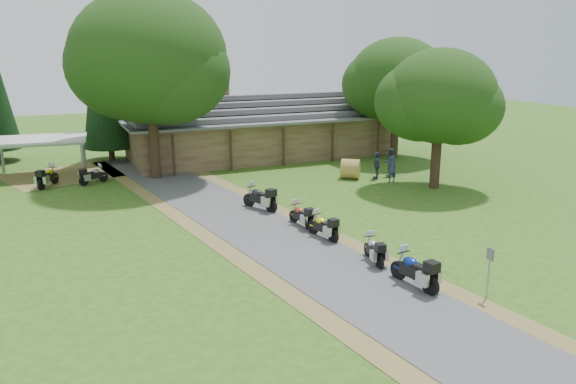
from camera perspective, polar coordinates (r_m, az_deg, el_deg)
name	(u,v)px	position (r m, az deg, el deg)	size (l,w,h in m)	color
ground	(343,277)	(21.58, 5.56, -8.64)	(120.00, 120.00, 0.00)	#2C5518
driveway	(288,246)	(24.69, -0.01, -5.50)	(46.00, 46.00, 0.00)	#47474A
lodge	(261,125)	(44.57, -2.76, 6.84)	(21.40, 9.40, 4.90)	brown
carport	(42,157)	(41.12, -23.76, 3.29)	(5.88, 3.92, 2.55)	silver
motorcycle_row_a	(414,269)	(20.93, 12.72, -7.61)	(2.07, 0.68, 1.42)	navy
motorcycle_row_b	(374,249)	(22.94, 8.72, -5.72)	(1.71, 0.56, 1.17)	#A0A2A7
motorcycle_row_c	(323,225)	(25.48, 3.58, -3.39)	(1.82, 0.59, 1.25)	yellow
motorcycle_row_d	(301,214)	(27.10, 1.37, -2.27)	(1.80, 0.59, 1.23)	#BF3C23
motorcycle_row_e	(260,197)	(29.87, -2.88, -0.47)	(2.10, 0.69, 1.44)	black
motorcycle_carport_a	(48,176)	(37.76, -23.23, 1.51)	(2.01, 0.66, 1.37)	#BFB100
motorcycle_carport_b	(93,174)	(37.58, -19.17, 1.70)	(1.77, 0.58, 1.21)	gray
person_a	(392,166)	(36.45, 10.52, 2.58)	(0.59, 0.42, 2.07)	#303B57
person_b	(390,160)	(38.14, 10.32, 3.23)	(0.63, 0.45, 2.20)	#303B57
person_c	(377,163)	(37.22, 9.01, 2.92)	(0.60, 0.43, 2.10)	#303B57
hay_bale	(350,169)	(37.16, 6.36, 2.36)	(1.29, 1.29, 1.18)	olive
sign_post	(489,274)	(20.59, 19.71, -7.82)	(0.34, 0.06, 1.88)	gray
oak_lodge_left	(150,81)	(37.25, -13.82, 10.86)	(9.83, 9.83, 12.60)	black
oak_lodge_right	(397,95)	(44.06, 10.97, 9.64)	(7.42, 7.42, 9.70)	black
oak_driveway	(439,114)	(34.99, 15.07, 7.63)	(6.61, 6.61, 9.05)	black
cedar_near	(105,69)	(44.24, -18.11, 11.83)	(3.91, 3.91, 13.72)	black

